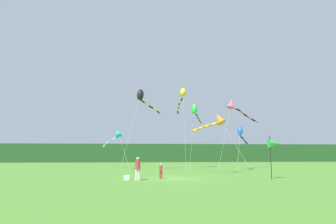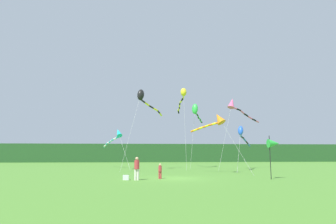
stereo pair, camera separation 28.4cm
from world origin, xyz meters
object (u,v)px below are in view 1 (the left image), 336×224
at_px(banner_flag_pole, 274,144).
at_px(kite_black, 142,97).
at_px(cooler_box, 127,178).
at_px(kite_cyan, 115,135).
at_px(kite_green, 195,111).
at_px(kite_yellow, 182,96).
at_px(kite_rainbow, 234,106).
at_px(person_adult, 138,167).
at_px(kite_orange, 217,120).
at_px(kite_blue, 242,134).
at_px(person_child, 161,170).

relative_size(banner_flag_pole, kite_black, 0.34).
bearing_deg(cooler_box, kite_cyan, 98.26).
height_order(banner_flag_pole, kite_green, kite_green).
distance_m(kite_yellow, kite_rainbow, 7.04).
height_order(person_adult, kite_cyan, kite_cyan).
relative_size(kite_green, kite_orange, 1.44).
xyz_separation_m(person_adult, kite_cyan, (-3.17, 16.40, 3.41)).
relative_size(person_adult, kite_black, 0.17).
distance_m(person_adult, kite_cyan, 17.05).
bearing_deg(kite_blue, kite_orange, -130.21).
height_order(kite_black, kite_orange, kite_black).
relative_size(kite_cyan, kite_orange, 1.62).
bearing_deg(kite_cyan, kite_black, -46.03).
bearing_deg(kite_yellow, cooler_box, -113.31).
xyz_separation_m(banner_flag_pole, kite_black, (-10.41, 12.99, 6.12)).
bearing_deg(cooler_box, kite_yellow, 66.69).
xyz_separation_m(kite_black, kite_green, (7.42, 4.46, -0.89)).
bearing_deg(person_adult, kite_yellow, 69.73).
relative_size(kite_yellow, kite_blue, 1.34).
bearing_deg(person_child, kite_yellow, 74.91).
height_order(kite_blue, kite_green, kite_green).
bearing_deg(person_child, kite_green, 69.82).
height_order(person_adult, person_child, person_adult).
distance_m(person_adult, banner_flag_pole, 10.90).
xyz_separation_m(person_child, cooler_box, (-2.66, -0.83, -0.49)).
relative_size(person_adult, kite_orange, 0.28).
bearing_deg(kite_orange, kite_blue, 49.79).
distance_m(person_child, kite_cyan, 16.51).
xyz_separation_m(banner_flag_pole, kite_blue, (1.55, 11.60, 1.53)).
bearing_deg(kite_black, kite_blue, -6.63).
relative_size(kite_black, kite_green, 1.11).
height_order(kite_cyan, kite_orange, kite_orange).
bearing_deg(kite_rainbow, kite_yellow, 157.58).
relative_size(person_child, kite_black, 0.12).
bearing_deg(kite_rainbow, kite_cyan, 166.58).
bearing_deg(kite_rainbow, kite_blue, -77.28).
bearing_deg(kite_orange, person_adult, -142.02).
bearing_deg(kite_cyan, kite_orange, -42.65).
bearing_deg(banner_flag_pole, kite_black, 128.72).
distance_m(person_adult, kite_blue, 17.08).
relative_size(kite_cyan, kite_rainbow, 1.12).
xyz_separation_m(kite_rainbow, kite_orange, (-4.07, -6.60, -2.58)).
bearing_deg(kite_blue, cooler_box, -139.80).
xyz_separation_m(kite_black, kite_orange, (7.58, -6.58, -3.47)).
height_order(cooler_box, kite_cyan, kite_cyan).
xyz_separation_m(person_adult, banner_flag_pole, (10.75, -0.22, 1.79)).
bearing_deg(kite_blue, kite_green, 127.85).
bearing_deg(kite_yellow, kite_blue, -31.18).
bearing_deg(kite_cyan, banner_flag_pole, -50.06).
height_order(kite_yellow, kite_blue, kite_yellow).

